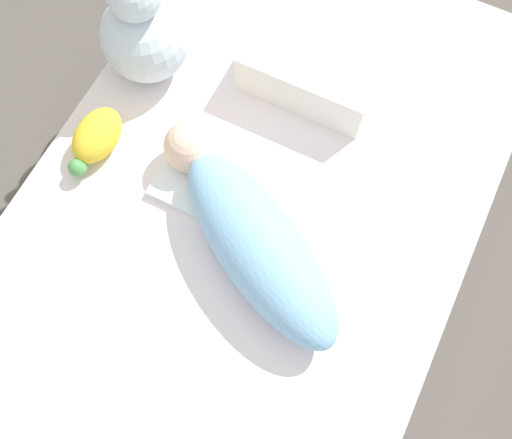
# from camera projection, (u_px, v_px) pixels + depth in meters

# --- Properties ---
(ground_plane) EXTENTS (12.00, 12.00, 0.00)m
(ground_plane) POSITION_uv_depth(u_px,v_px,m) (253.00, 227.00, 1.49)
(ground_plane) COLOR #514C47
(bed_mattress) EXTENTS (1.50, 0.96, 0.17)m
(bed_mattress) POSITION_uv_depth(u_px,v_px,m) (253.00, 214.00, 1.41)
(bed_mattress) COLOR white
(bed_mattress) RESTS_ON ground_plane
(burp_cloth) EXTENTS (0.19, 0.19, 0.02)m
(burp_cloth) POSITION_uv_depth(u_px,v_px,m) (205.00, 174.00, 1.34)
(burp_cloth) COLOR white
(burp_cloth) RESTS_ON bed_mattress
(swaddled_baby) EXTENTS (0.40, 0.55, 0.14)m
(swaddled_baby) POSITION_uv_depth(u_px,v_px,m) (251.00, 233.00, 1.23)
(swaddled_baby) COLOR #7FB7E5
(swaddled_baby) RESTS_ON bed_mattress
(pillow) EXTENTS (0.37, 0.31, 0.11)m
(pillow) POSITION_uv_depth(u_px,v_px,m) (329.00, 41.00, 1.41)
(pillow) COLOR white
(pillow) RESTS_ON bed_mattress
(bunny_plush) EXTENTS (0.20, 0.20, 0.39)m
(bunny_plush) POSITION_uv_depth(u_px,v_px,m) (143.00, 30.00, 1.33)
(bunny_plush) COLOR silver
(bunny_plush) RESTS_ON bed_mattress
(turtle_plush) EXTENTS (0.18, 0.09, 0.08)m
(turtle_plush) POSITION_uv_depth(u_px,v_px,m) (96.00, 137.00, 1.33)
(turtle_plush) COLOR yellow
(turtle_plush) RESTS_ON bed_mattress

